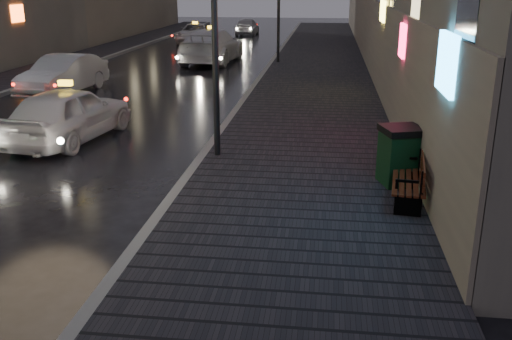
{
  "coord_description": "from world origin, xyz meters",
  "views": [
    {
      "loc": [
        4.31,
        -6.47,
        3.99
      ],
      "look_at": [
        3.14,
        2.88,
        0.85
      ],
      "focal_mm": 40.0,
      "sensor_mm": 36.0,
      "label": 1
    }
  ],
  "objects_px": {
    "trash_bin": "(400,155)",
    "taxi_near": "(69,114)",
    "car_left_mid": "(63,75)",
    "taxi_mid": "(211,46)",
    "lamp_near": "(214,5)",
    "bench": "(413,180)",
    "taxi_far": "(195,33)",
    "car_far": "(247,26)"
  },
  "relations": [
    {
      "from": "taxi_far",
      "to": "bench",
      "type": "bearing_deg",
      "value": -74.41
    },
    {
      "from": "trash_bin",
      "to": "taxi_near",
      "type": "xyz_separation_m",
      "value": [
        -8.08,
        2.73,
        -0.01
      ]
    },
    {
      "from": "car_far",
      "to": "trash_bin",
      "type": "bearing_deg",
      "value": 103.46
    },
    {
      "from": "taxi_near",
      "to": "taxi_mid",
      "type": "xyz_separation_m",
      "value": [
        0.71,
        15.13,
        0.12
      ]
    },
    {
      "from": "trash_bin",
      "to": "taxi_near",
      "type": "relative_size",
      "value": 0.27
    },
    {
      "from": "bench",
      "to": "taxi_far",
      "type": "height_order",
      "value": "taxi_far"
    },
    {
      "from": "car_left_mid",
      "to": "car_far",
      "type": "xyz_separation_m",
      "value": [
        3.4,
        24.53,
        -0.06
      ]
    },
    {
      "from": "bench",
      "to": "taxi_near",
      "type": "distance_m",
      "value": 9.0
    },
    {
      "from": "taxi_near",
      "to": "car_left_mid",
      "type": "relative_size",
      "value": 1.0
    },
    {
      "from": "lamp_near",
      "to": "taxi_mid",
      "type": "height_order",
      "value": "lamp_near"
    },
    {
      "from": "taxi_near",
      "to": "car_left_mid",
      "type": "bearing_deg",
      "value": -56.25
    },
    {
      "from": "taxi_mid",
      "to": "bench",
      "type": "bearing_deg",
      "value": 114.6
    },
    {
      "from": "bench",
      "to": "car_far",
      "type": "xyz_separation_m",
      "value": [
        -7.85,
        34.49,
        0.07
      ]
    },
    {
      "from": "car_left_mid",
      "to": "taxi_mid",
      "type": "relative_size",
      "value": 0.73
    },
    {
      "from": "bench",
      "to": "trash_bin",
      "type": "bearing_deg",
      "value": 103.6
    },
    {
      "from": "taxi_near",
      "to": "car_left_mid",
      "type": "xyz_separation_m",
      "value": [
        -3.05,
        6.24,
        -0.03
      ]
    },
    {
      "from": "lamp_near",
      "to": "bench",
      "type": "bearing_deg",
      "value": -31.54
    },
    {
      "from": "car_left_mid",
      "to": "taxi_mid",
      "type": "bearing_deg",
      "value": 73.76
    },
    {
      "from": "car_left_mid",
      "to": "taxi_mid",
      "type": "distance_m",
      "value": 9.65
    },
    {
      "from": "car_left_mid",
      "to": "car_far",
      "type": "bearing_deg",
      "value": 88.8
    },
    {
      "from": "taxi_far",
      "to": "car_far",
      "type": "relative_size",
      "value": 1.23
    },
    {
      "from": "taxi_mid",
      "to": "car_far",
      "type": "relative_size",
      "value": 1.55
    },
    {
      "from": "taxi_near",
      "to": "taxi_far",
      "type": "relative_size",
      "value": 0.92
    },
    {
      "from": "bench",
      "to": "taxi_near",
      "type": "height_order",
      "value": "taxi_near"
    },
    {
      "from": "bench",
      "to": "trash_bin",
      "type": "relative_size",
      "value": 1.48
    },
    {
      "from": "taxi_mid",
      "to": "taxi_near",
      "type": "bearing_deg",
      "value": 90.25
    },
    {
      "from": "taxi_near",
      "to": "car_left_mid",
      "type": "distance_m",
      "value": 6.95
    },
    {
      "from": "taxi_near",
      "to": "taxi_mid",
      "type": "bearing_deg",
      "value": -85.0
    },
    {
      "from": "trash_bin",
      "to": "taxi_mid",
      "type": "height_order",
      "value": "taxi_mid"
    },
    {
      "from": "taxi_far",
      "to": "car_left_mid",
      "type": "bearing_deg",
      "value": -97.47
    },
    {
      "from": "lamp_near",
      "to": "trash_bin",
      "type": "height_order",
      "value": "lamp_near"
    },
    {
      "from": "taxi_near",
      "to": "taxi_far",
      "type": "height_order",
      "value": "taxi_near"
    },
    {
      "from": "bench",
      "to": "taxi_far",
      "type": "distance_m",
      "value": 29.87
    },
    {
      "from": "taxi_far",
      "to": "car_far",
      "type": "bearing_deg",
      "value": 63.62
    },
    {
      "from": "taxi_far",
      "to": "trash_bin",
      "type": "bearing_deg",
      "value": -73.94
    },
    {
      "from": "lamp_near",
      "to": "bench",
      "type": "xyz_separation_m",
      "value": [
        4.06,
        -2.49,
        -2.92
      ]
    },
    {
      "from": "trash_bin",
      "to": "taxi_mid",
      "type": "bearing_deg",
      "value": 95.82
    },
    {
      "from": "bench",
      "to": "taxi_mid",
      "type": "distance_m",
      "value": 20.29
    },
    {
      "from": "bench",
      "to": "trash_bin",
      "type": "xyz_separation_m",
      "value": [
        -0.11,
        0.99,
        0.16
      ]
    },
    {
      "from": "taxi_near",
      "to": "taxi_mid",
      "type": "distance_m",
      "value": 15.15
    },
    {
      "from": "trash_bin",
      "to": "taxi_far",
      "type": "height_order",
      "value": "trash_bin"
    },
    {
      "from": "lamp_near",
      "to": "car_left_mid",
      "type": "height_order",
      "value": "lamp_near"
    }
  ]
}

